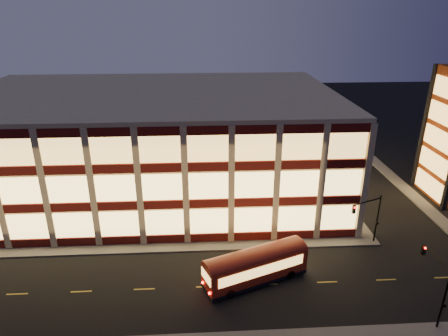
{
  "coord_description": "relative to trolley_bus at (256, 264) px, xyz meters",
  "views": [
    {
      "loc": [
        3.87,
        -37.58,
        25.59
      ],
      "look_at": [
        6.56,
        8.0,
        6.72
      ],
      "focal_mm": 32.0,
      "sensor_mm": 36.0,
      "label": 1
    }
  ],
  "objects": [
    {
      "name": "traffic_signal_near",
      "position": [
        14.63,
        -5.68,
        2.16
      ],
      "size": [
        0.32,
        4.45,
        6.0
      ],
      "color": "black",
      "rests_on": "ground"
    },
    {
      "name": "sidewalk_tower_west",
      "position": [
        25.13,
        22.35,
        -1.89
      ],
      "size": [
        2.0,
        30.0,
        0.15
      ],
      "primitive_type": "cube",
      "color": "#514F4C",
      "rests_on": "ground"
    },
    {
      "name": "ground",
      "position": [
        -8.87,
        5.35,
        -1.97
      ],
      "size": [
        200.0,
        200.0,
        0.0
      ],
      "primitive_type": "plane",
      "color": "black",
      "rests_on": "ground"
    },
    {
      "name": "traffic_signal_far",
      "position": [
        13.34,
        5.59,
        2.15
      ],
      "size": [
        3.79,
        1.87,
        6.0
      ],
      "color": "black",
      "rests_on": "ground"
    },
    {
      "name": "sidewalk_office_south",
      "position": [
        -11.87,
        6.35,
        -1.89
      ],
      "size": [
        54.0,
        2.0,
        0.15
      ],
      "primitive_type": "cube",
      "color": "#514F4C",
      "rests_on": "ground"
    },
    {
      "name": "office_building",
      "position": [
        -11.79,
        22.27,
        5.28
      ],
      "size": [
        50.45,
        30.45,
        14.5
      ],
      "color": "tan",
      "rests_on": "ground"
    },
    {
      "name": "sidewalk_office_east",
      "position": [
        14.13,
        22.35,
        -1.89
      ],
      "size": [
        2.0,
        30.0,
        0.15
      ],
      "primitive_type": "cube",
      "color": "#514F4C",
      "rests_on": "ground"
    },
    {
      "name": "trolley_bus",
      "position": [
        0.0,
        0.0,
        0.0
      ],
      "size": [
        10.7,
        6.34,
        3.55
      ],
      "rotation": [
        0.0,
        0.0,
        0.38
      ],
      "color": "maroon",
      "rests_on": "ground"
    }
  ]
}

